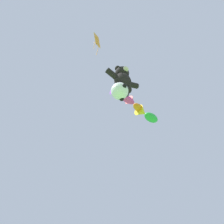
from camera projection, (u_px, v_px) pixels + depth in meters
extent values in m
ellipsoid|color=black|center=(123.00, 82.00, 10.78)|extent=(1.11, 0.95, 1.36)
sphere|color=black|center=(122.00, 74.00, 11.53)|extent=(0.93, 0.93, 0.93)
sphere|color=beige|center=(125.00, 69.00, 11.26)|extent=(0.39, 0.39, 0.39)
sphere|color=black|center=(118.00, 69.00, 11.69)|extent=(0.38, 0.38, 0.38)
cylinder|color=black|center=(112.00, 74.00, 10.68)|extent=(0.81, 0.36, 0.63)
sphere|color=black|center=(119.00, 85.00, 10.20)|extent=(0.50, 0.50, 0.50)
sphere|color=black|center=(126.00, 73.00, 11.92)|extent=(0.38, 0.38, 0.38)
cylinder|color=black|center=(133.00, 85.00, 11.24)|extent=(0.81, 0.36, 0.63)
sphere|color=black|center=(128.00, 90.00, 10.40)|extent=(0.50, 0.50, 0.50)
sphere|color=white|center=(120.00, 91.00, 9.34)|extent=(0.95, 0.95, 0.95)
sphere|color=black|center=(126.00, 95.00, 9.49)|extent=(0.27, 0.27, 0.27)
sphere|color=black|center=(115.00, 91.00, 9.70)|extent=(0.27, 0.27, 0.27)
sphere|color=black|center=(124.00, 86.00, 9.04)|extent=(0.27, 0.27, 0.27)
sphere|color=black|center=(122.00, 99.00, 9.23)|extent=(0.27, 0.27, 0.27)
ellipsoid|color=#E53F9E|center=(127.00, 99.00, 14.34)|extent=(1.50, 0.74, 0.51)
cone|color=purple|center=(116.00, 93.00, 13.90)|extent=(0.86, 0.82, 0.75)
sphere|color=black|center=(131.00, 101.00, 14.63)|extent=(0.13, 0.13, 0.13)
ellipsoid|color=orange|center=(138.00, 108.00, 15.58)|extent=(1.37, 0.97, 0.58)
cone|color=red|center=(131.00, 102.00, 15.12)|extent=(0.87, 0.99, 0.85)
sphere|color=black|center=(141.00, 109.00, 15.88)|extent=(0.15, 0.15, 0.15)
ellipsoid|color=green|center=(151.00, 118.00, 16.26)|extent=(1.61, 1.03, 0.73)
cone|color=yellow|center=(142.00, 112.00, 15.78)|extent=(0.95, 1.17, 1.08)
sphere|color=black|center=(154.00, 118.00, 16.60)|extent=(0.19, 0.19, 0.19)
cube|color=orange|center=(97.00, 41.00, 13.22)|extent=(0.99, 0.82, 1.26)
cylinder|color=orange|center=(94.00, 45.00, 12.29)|extent=(0.03, 0.18, 1.52)
cylinder|color=orange|center=(98.00, 49.00, 12.32)|extent=(0.03, 0.21, 1.79)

